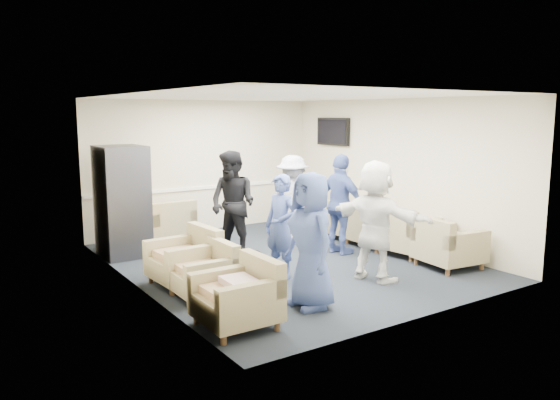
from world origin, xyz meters
TOP-DOWN VIEW (x-y plane):
  - floor at (0.00, 0.00)m, footprint 6.00×6.00m
  - ceiling at (0.00, 0.00)m, footprint 6.00×6.00m
  - back_wall at (0.00, 3.00)m, footprint 5.00×0.02m
  - front_wall at (0.00, -3.00)m, footprint 5.00×0.02m
  - left_wall at (-2.50, 0.00)m, footprint 0.02×6.00m
  - right_wall at (2.50, 0.00)m, footprint 0.02×6.00m
  - chair_rail at (0.00, 2.98)m, footprint 4.98×0.04m
  - tv at (2.44, 1.80)m, footprint 0.10×1.00m
  - armchair_left_near at (-2.00, -2.05)m, footprint 0.84×0.84m
  - armchair_left_mid at (-1.86, -0.86)m, footprint 0.78×0.78m
  - armchair_left_far at (-1.85, -0.22)m, footprint 0.91×0.91m
  - armchair_right_near at (1.91, -1.73)m, footprint 0.96×0.96m
  - armchair_right_midnear at (1.97, -0.78)m, footprint 0.99×0.99m
  - armchair_right_midfar at (1.92, 0.07)m, footprint 0.79×0.79m
  - armchair_right_far at (1.92, 0.94)m, footprint 0.93×0.93m
  - armchair_corner at (-1.14, 2.29)m, footprint 0.91×0.91m
  - vending_machine at (-2.09, 1.88)m, footprint 0.77×0.90m
  - backpack at (-1.05, -0.79)m, footprint 0.30×0.22m
  - pillow at (-2.01, -2.05)m, footprint 0.36×0.46m
  - person_front_left at (-0.94, -1.96)m, footprint 0.60×0.87m
  - person_mid_left at (-0.55, -0.70)m, footprint 0.49×0.64m
  - person_back_left at (-0.55, 0.78)m, footprint 0.98×1.08m
  - person_back_right at (0.87, 1.03)m, footprint 0.95×1.22m
  - person_mid_right at (1.09, -0.11)m, footprint 0.54×1.06m
  - person_front_right at (0.53, -1.57)m, footprint 0.89×1.72m

SIDE VIEW (x-z plane):
  - floor at x=0.00m, z-range 0.00..0.00m
  - backpack at x=-1.05m, z-range 0.01..0.51m
  - armchair_right_midfar at x=1.92m, z-range 0.00..0.61m
  - armchair_left_mid at x=-1.86m, z-range 0.00..0.62m
  - armchair_right_far at x=1.92m, z-range 0.00..0.64m
  - armchair_left_near at x=-2.00m, z-range 0.00..0.67m
  - armchair_left_far at x=-1.85m, z-range 0.00..0.69m
  - armchair_right_near at x=1.91m, z-range 0.00..0.70m
  - armchair_corner at x=-1.14m, z-range 0.00..0.71m
  - armchair_right_midnear at x=1.97m, z-range 0.00..0.71m
  - pillow at x=-2.01m, z-range 0.45..0.57m
  - person_mid_left at x=-0.55m, z-range 0.00..1.55m
  - person_back_right at x=0.87m, z-range 0.00..1.66m
  - person_front_left at x=-0.94m, z-range 0.00..1.72m
  - person_mid_right at x=1.09m, z-range 0.00..1.74m
  - person_front_right at x=0.53m, z-range 0.00..1.78m
  - chair_rail at x=0.00m, z-range 0.87..0.93m
  - person_back_left at x=-0.55m, z-range 0.00..1.81m
  - vending_machine at x=-2.09m, z-range 0.00..1.89m
  - back_wall at x=0.00m, z-range 0.00..2.70m
  - front_wall at x=0.00m, z-range 0.00..2.70m
  - left_wall at x=-2.50m, z-range 0.00..2.70m
  - right_wall at x=2.50m, z-range 0.00..2.70m
  - tv at x=2.44m, z-range 1.76..2.34m
  - ceiling at x=0.00m, z-range 2.70..2.70m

